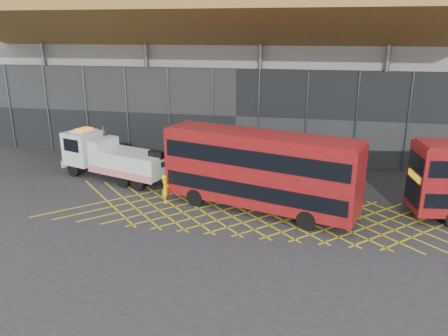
# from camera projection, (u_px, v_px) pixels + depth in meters

# --- Properties ---
(ground_plane) EXTENTS (120.00, 120.00, 0.00)m
(ground_plane) POSITION_uv_depth(u_px,v_px,m) (175.00, 207.00, 28.72)
(ground_plane) COLOR #262628
(road_markings) EXTENTS (27.96, 7.16, 0.01)m
(road_markings) POSITION_uv_depth(u_px,v_px,m) (259.00, 213.00, 27.64)
(road_markings) COLOR gold
(road_markings) RESTS_ON ground_plane
(construction_building) EXTENTS (55.00, 23.97, 18.00)m
(construction_building) POSITION_uv_depth(u_px,v_px,m) (248.00, 53.00, 42.83)
(construction_building) COLOR gray
(construction_building) RESTS_ON ground_plane
(recovery_truck) EXTENTS (10.73, 5.35, 3.78)m
(recovery_truck) POSITION_uv_depth(u_px,v_px,m) (112.00, 157.00, 33.62)
(recovery_truck) COLOR black
(recovery_truck) RESTS_ON ground_plane
(bus_towed) EXTENTS (12.75, 6.37, 5.08)m
(bus_towed) POSITION_uv_depth(u_px,v_px,m) (259.00, 168.00, 27.33)
(bus_towed) COLOR maroon
(bus_towed) RESTS_ON ground_plane
(worker) EXTENTS (0.62, 0.80, 1.93)m
(worker) POSITION_uv_depth(u_px,v_px,m) (165.00, 189.00, 29.18)
(worker) COLOR yellow
(worker) RESTS_ON ground_plane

